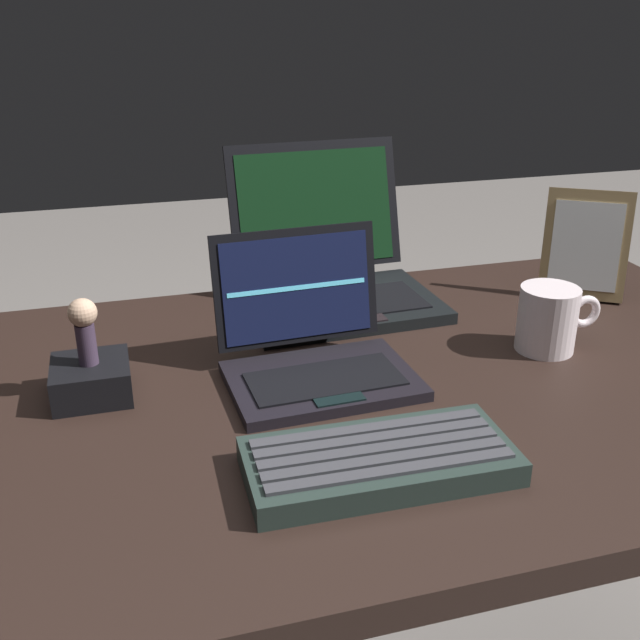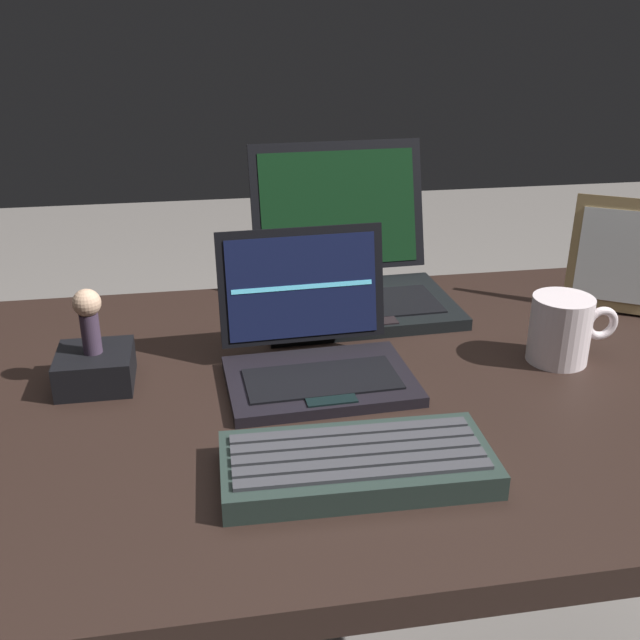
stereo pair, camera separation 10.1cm
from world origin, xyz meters
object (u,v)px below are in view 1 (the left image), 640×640
laptop_rear (333,273)px  photo_frame (585,246)px  figurine_stand (92,380)px  coffee_mug (549,319)px  laptop_front (315,351)px  external_keyboard (379,460)px  figurine (84,325)px

laptop_rear → photo_frame: laptop_rear is taller
figurine_stand → coffee_mug: bearing=-3.2°
laptop_rear → photo_frame: size_ratio=1.75×
laptop_front → laptop_rear: 0.28m
external_keyboard → figurine_stand: (-0.31, 0.27, 0.01)m
external_keyboard → figurine: size_ratio=3.33×
external_keyboard → figurine_stand: figurine_stand is taller
figurine → coffee_mug: 0.67m
laptop_front → coffee_mug: bearing=-1.8°
coffee_mug → photo_frame: bearing=45.2°
laptop_front → figurine_stand: (-0.30, 0.03, -0.01)m
laptop_rear → external_keyboard: 0.52m
external_keyboard → figurine_stand: size_ratio=3.00×
figurine_stand → photo_frame: bearing=9.4°
laptop_rear → external_keyboard: (-0.10, -0.51, -0.04)m
laptop_front → figurine_stand: size_ratio=2.57×
photo_frame → laptop_rear: bearing=167.2°
laptop_front → coffee_mug: (0.36, -0.01, 0.01)m
photo_frame → figurine_stand: 0.85m
external_keyboard → photo_frame: 0.67m
laptop_front → laptop_rear: bearing=68.2°
figurine → laptop_front: bearing=-5.0°
photo_frame → figurine: size_ratio=2.09×
photo_frame → coffee_mug: size_ratio=1.43×
figurine_stand → figurine: (0.00, 0.00, 0.08)m
laptop_rear → figurine: 0.47m
laptop_front → coffee_mug: size_ratio=1.95×
laptop_rear → external_keyboard: bearing=-101.0°
external_keyboard → figurine: (-0.31, 0.27, 0.09)m
photo_frame → external_keyboard: bearing=-142.3°
laptop_rear → figurine_stand: (-0.41, -0.24, -0.03)m
figurine → coffee_mug: size_ratio=0.68×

